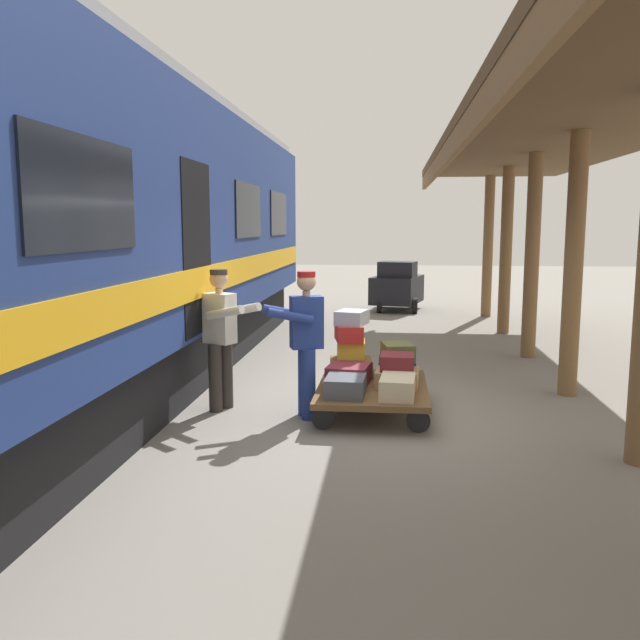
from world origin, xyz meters
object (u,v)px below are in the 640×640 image
object	(u,v)px
train_car	(74,239)
suitcase_maroon_trunk	(397,362)
baggage_tug	(397,287)
suitcase_burgundy_valise	(348,375)
suitcase_olive_duffel	(398,351)
suitcase_yellow_case	(351,350)
luggage_cart	(373,389)
porter_by_door	(221,334)
porter_in_overalls	(305,339)
suitcase_cream_canvas	(398,387)
suitcase_red_plastic	(349,333)
suitcase_gray_aluminum	(352,317)
suitcase_tan_vintage	(397,378)
suitcase_brown_leather	(351,367)
suitcase_slate_roller	(346,386)
suitcase_navy_fabric	(397,368)

from	to	relation	value
train_car	suitcase_maroon_trunk	bearing A→B (deg)	-177.16
baggage_tug	suitcase_burgundy_valise	bearing A→B (deg)	86.12
suitcase_burgundy_valise	suitcase_olive_duffel	size ratio (longest dim) A/B	1.17
suitcase_burgundy_valise	suitcase_yellow_case	world-z (taller)	suitcase_yellow_case
luggage_cart	porter_by_door	distance (m)	1.93
luggage_cart	porter_by_door	bearing A→B (deg)	2.43
train_car	porter_in_overalls	size ratio (longest dim) A/B	9.46
suitcase_cream_canvas	suitcase_red_plastic	xyz separation A→B (m)	(0.61, -0.99, 0.44)
suitcase_maroon_trunk	suitcase_gray_aluminum	world-z (taller)	suitcase_gray_aluminum
suitcase_tan_vintage	suitcase_gray_aluminum	xyz separation A→B (m)	(0.57, -0.51, 0.64)
suitcase_brown_leather	suitcase_slate_roller	bearing A→B (deg)	90.00
suitcase_burgundy_valise	suitcase_red_plastic	bearing A→B (deg)	-86.43
suitcase_slate_roller	suitcase_yellow_case	bearing A→B (deg)	-90.00
luggage_cart	suitcase_gray_aluminum	bearing A→B (deg)	-60.79
suitcase_yellow_case	porter_by_door	bearing A→B (deg)	20.85
suitcase_cream_canvas	suitcase_gray_aluminum	world-z (taller)	suitcase_gray_aluminum
suitcase_gray_aluminum	suitcase_red_plastic	bearing A→B (deg)	27.53
luggage_cart	suitcase_slate_roller	world-z (taller)	suitcase_slate_roller
suitcase_burgundy_valise	porter_in_overalls	xyz separation A→B (m)	(0.49, 0.29, 0.48)
suitcase_cream_canvas	baggage_tug	world-z (taller)	baggage_tug
suitcase_cream_canvas	porter_in_overalls	distance (m)	1.19
suitcase_burgundy_valise	suitcase_yellow_case	xyz separation A→B (m)	(-0.00, -0.50, 0.21)
suitcase_brown_leather	suitcase_olive_duffel	xyz separation A→B (m)	(-0.59, 0.01, 0.22)
suitcase_cream_canvas	suitcase_gray_aluminum	size ratio (longest dim) A/B	1.42
suitcase_brown_leather	suitcase_olive_duffel	size ratio (longest dim) A/B	1.17
suitcase_tan_vintage	baggage_tug	xyz separation A→B (m)	(-0.08, -9.68, 0.20)
suitcase_tan_vintage	suitcase_yellow_case	size ratio (longest dim) A/B	1.16
suitcase_brown_leather	porter_by_door	distance (m)	1.70
suitcase_cream_canvas	porter_by_door	xyz separation A→B (m)	(2.10, -0.43, 0.48)
porter_in_overalls	baggage_tug	distance (m)	10.04
suitcase_maroon_trunk	suitcase_slate_roller	bearing A→B (deg)	41.70
porter_by_door	suitcase_tan_vintage	bearing A→B (deg)	-177.90
luggage_cart	suitcase_olive_duffel	world-z (taller)	suitcase_olive_duffel
suitcase_cream_canvas	suitcase_slate_roller	size ratio (longest dim) A/B	1.11
suitcase_gray_aluminum	suitcase_cream_canvas	bearing A→B (deg)	119.49
suitcase_burgundy_valise	porter_in_overalls	distance (m)	0.74
suitcase_cream_canvas	suitcase_yellow_case	world-z (taller)	suitcase_yellow_case
porter_in_overalls	baggage_tug	world-z (taller)	porter_in_overalls
suitcase_gray_aluminum	suitcase_navy_fabric	bearing A→B (deg)	179.99
train_car	suitcase_burgundy_valise	bearing A→B (deg)	-176.79
suitcase_slate_roller	suitcase_olive_duffel	bearing A→B (deg)	-120.35
train_car	suitcase_brown_leather	bearing A→B (deg)	-168.06
porter_by_door	suitcase_burgundy_valise	bearing A→B (deg)	-177.11
suitcase_burgundy_valise	porter_in_overalls	world-z (taller)	porter_in_overalls
porter_by_door	baggage_tug	bearing A→B (deg)	-102.61
train_car	suitcase_navy_fabric	xyz separation A→B (m)	(-3.84, -0.69, -1.62)
suitcase_navy_fabric	baggage_tug	size ratio (longest dim) A/B	0.31
luggage_cart	suitcase_burgundy_valise	size ratio (longest dim) A/B	3.53
suitcase_slate_roller	suitcase_olive_duffel	size ratio (longest dim) A/B	1.23
suitcase_tan_vintage	suitcase_yellow_case	bearing A→B (deg)	-41.00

